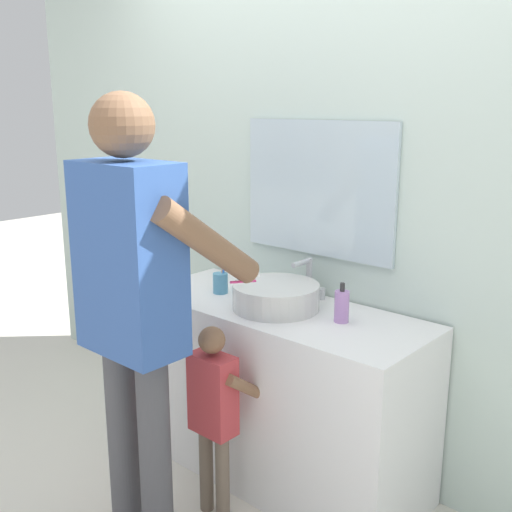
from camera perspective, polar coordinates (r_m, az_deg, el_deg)
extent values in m
plane|color=silver|center=(2.87, -2.14, -21.76)|extent=(14.00, 14.00, 0.00)
cube|color=silver|center=(2.82, 6.40, 7.30)|extent=(4.40, 0.08, 2.70)
cube|color=silver|center=(2.79, 5.75, 6.25)|extent=(0.80, 0.02, 0.61)
cube|color=white|center=(2.85, 2.05, -12.49)|extent=(1.36, 0.54, 0.81)
cylinder|color=silver|center=(2.66, 1.86, -3.76)|extent=(0.38, 0.38, 0.11)
cylinder|color=#B1B1AD|center=(2.66, 1.86, -3.65)|extent=(0.31, 0.31, 0.09)
cylinder|color=#B7BABF|center=(2.83, 4.96, -1.97)|extent=(0.03, 0.03, 0.18)
cylinder|color=#B7BABF|center=(2.76, 4.25, -0.64)|extent=(0.02, 0.12, 0.02)
cylinder|color=#B7BABF|center=(2.89, 3.82, -2.96)|extent=(0.04, 0.04, 0.05)
cylinder|color=#B7BABF|center=(2.81, 6.08, -3.51)|extent=(0.04, 0.04, 0.05)
cylinder|color=#4C8EB2|center=(2.88, -3.33, -2.53)|extent=(0.07, 0.07, 0.09)
cylinder|color=blue|center=(2.87, -3.05, -1.49)|extent=(0.03, 0.02, 0.17)
cube|color=white|center=(2.85, -3.08, 0.35)|extent=(0.01, 0.02, 0.02)
cylinder|color=orange|center=(2.88, -3.12, -1.46)|extent=(0.04, 0.01, 0.17)
cube|color=white|center=(2.86, -3.15, 0.37)|extent=(0.01, 0.02, 0.02)
cylinder|color=#B27FC6|center=(2.52, 7.97, -4.67)|extent=(0.06, 0.06, 0.13)
cylinder|color=#2D2D2D|center=(2.50, 8.03, -2.88)|extent=(0.02, 0.02, 0.03)
cylinder|color=#6B5B4C|center=(2.72, -4.64, -19.07)|extent=(0.06, 0.06, 0.38)
cylinder|color=#6B5B4C|center=(2.67, -3.13, -19.85)|extent=(0.06, 0.06, 0.38)
cube|color=#B7383D|center=(2.52, -4.03, -12.66)|extent=(0.19, 0.11, 0.33)
sphere|color=brown|center=(2.42, -4.13, -7.80)|extent=(0.11, 0.11, 0.11)
cylinder|color=brown|center=(2.63, -4.29, -10.77)|extent=(0.05, 0.23, 0.18)
cylinder|color=brown|center=(2.49, -0.86, -12.14)|extent=(0.05, 0.23, 0.18)
cylinder|color=#47474C|center=(2.58, -12.24, -16.08)|extent=(0.12, 0.12, 0.79)
cylinder|color=#47474C|center=(2.44, -9.34, -17.79)|extent=(0.12, 0.12, 0.79)
cube|color=#33569E|center=(2.22, -11.71, -0.28)|extent=(0.40, 0.22, 0.69)
sphere|color=brown|center=(2.16, -12.33, 11.82)|extent=(0.22, 0.22, 0.22)
cylinder|color=brown|center=(2.49, -11.46, 2.67)|extent=(0.10, 0.48, 0.38)
cylinder|color=brown|center=(2.16, -4.47, 1.21)|extent=(0.10, 0.48, 0.38)
cylinder|color=#E5387F|center=(2.33, -1.18, -2.39)|extent=(0.01, 0.14, 0.03)
cube|color=white|center=(2.38, 0.04, -1.73)|extent=(0.01, 0.02, 0.02)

